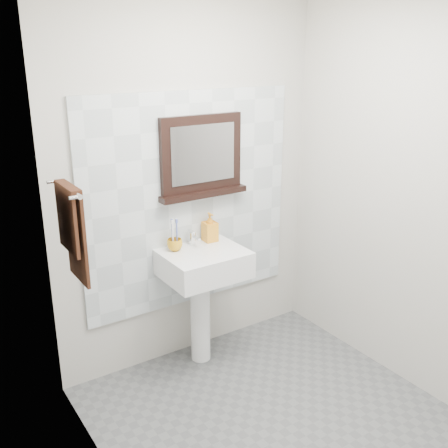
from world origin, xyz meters
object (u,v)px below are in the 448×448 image
(soap_dispenser, at_px, (210,227))
(framed_mirror, at_px, (201,158))
(toothbrush_cup, at_px, (175,245))
(hand_towel, at_px, (72,226))
(pedestal_sink, at_px, (203,276))

(soap_dispenser, bearing_deg, framed_mirror, 123.03)
(toothbrush_cup, relative_size, hand_towel, 0.19)
(toothbrush_cup, distance_m, framed_mirror, 0.61)
(pedestal_sink, height_order, framed_mirror, framed_mirror)
(pedestal_sink, distance_m, framed_mirror, 0.80)
(pedestal_sink, distance_m, hand_towel, 1.08)
(framed_mirror, xyz_separation_m, hand_towel, (-1.02, -0.33, -0.20))
(soap_dispenser, relative_size, hand_towel, 0.38)
(pedestal_sink, height_order, toothbrush_cup, pedestal_sink)
(soap_dispenser, bearing_deg, hand_towel, -162.70)
(soap_dispenser, bearing_deg, toothbrush_cup, -172.71)
(framed_mirror, bearing_deg, pedestal_sink, -120.74)
(toothbrush_cup, bearing_deg, framed_mirror, 16.20)
(pedestal_sink, bearing_deg, toothbrush_cup, 144.50)
(soap_dispenser, height_order, framed_mirror, framed_mirror)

